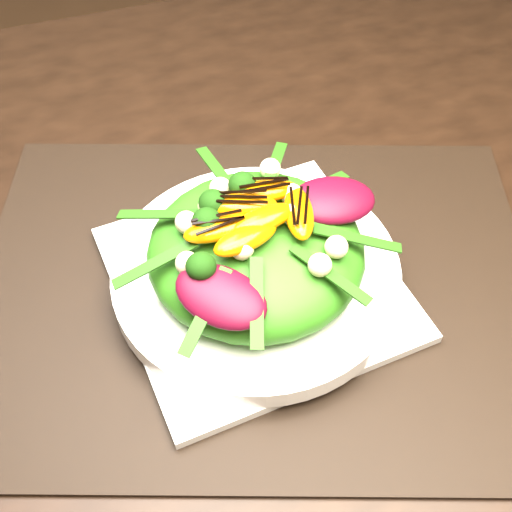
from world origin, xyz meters
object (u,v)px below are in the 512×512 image
object	(u,v)px
salad_bowl	(256,273)
lettuce_mound	(256,251)
placemat	(256,287)
dining_table	(129,260)
plate_base	(256,283)
orange_segment	(239,209)

from	to	relation	value
salad_bowl	lettuce_mound	world-z (taller)	lettuce_mound
placemat	lettuce_mound	size ratio (longest dim) A/B	2.71
dining_table	plate_base	xyz separation A→B (m)	(0.11, -0.09, 0.03)
salad_bowl	lettuce_mound	xyz separation A→B (m)	(-0.00, -0.00, 0.03)
lettuce_mound	placemat	bearing A→B (deg)	180.00
placemat	dining_table	bearing A→B (deg)	139.93
salad_bowl	orange_segment	world-z (taller)	orange_segment
plate_base	lettuce_mound	world-z (taller)	lettuce_mound
placemat	salad_bowl	world-z (taller)	salad_bowl
salad_bowl	placemat	bearing A→B (deg)	-153.43
salad_bowl	plate_base	bearing A→B (deg)	-153.43
orange_segment	placemat	bearing A→B (deg)	-61.67
orange_segment	lettuce_mound	bearing A→B (deg)	-61.67
dining_table	orange_segment	bearing A→B (deg)	-36.65
orange_segment	salad_bowl	bearing A→B (deg)	-61.67
lettuce_mound	orange_segment	xyz separation A→B (m)	(-0.01, 0.02, 0.04)
plate_base	orange_segment	bearing A→B (deg)	118.33
plate_base	orange_segment	xyz separation A→B (m)	(-0.01, 0.02, 0.09)
plate_base	orange_segment	distance (m)	0.09
placemat	orange_segment	distance (m)	0.10
lettuce_mound	orange_segment	world-z (taller)	orange_segment
placemat	plate_base	xyz separation A→B (m)	(0.00, 0.00, 0.01)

